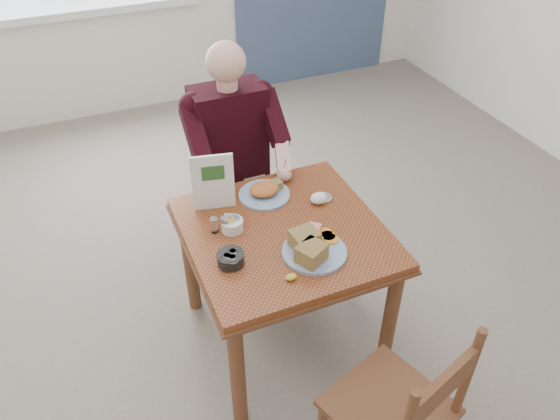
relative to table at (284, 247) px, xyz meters
name	(u,v)px	position (x,y,z in m)	size (l,w,h in m)	color
floor	(284,333)	(0.00, 0.00, -0.64)	(6.00, 6.00, 0.00)	slate
lemon_wedge	(291,277)	(-0.10, -0.31, 0.13)	(0.05, 0.04, 0.03)	gold
napkin	(319,198)	(0.24, 0.12, 0.14)	(0.09, 0.07, 0.06)	white
metal_dish	(323,198)	(0.28, 0.14, 0.12)	(0.09, 0.09, 0.01)	silver
table	(284,247)	(0.00, 0.00, 0.00)	(0.92, 0.92, 0.75)	brown
chair_far	(232,186)	(0.00, 0.80, -0.16)	(0.42, 0.42, 0.95)	brown
chair_near	(399,413)	(0.10, -0.89, -0.16)	(0.53, 0.53, 0.95)	brown
diner	(234,146)	(0.00, 0.71, 0.17)	(0.53, 0.56, 1.39)	gray
near_plate	(311,248)	(0.04, -0.20, 0.15)	(0.37, 0.37, 0.10)	white
far_plate	(265,191)	(0.02, 0.28, 0.14)	(0.29, 0.29, 0.07)	white
caddy	(232,225)	(-0.22, 0.10, 0.14)	(0.14, 0.14, 0.08)	white
shakers	(219,225)	(-0.28, 0.11, 0.15)	(0.09, 0.06, 0.08)	white
creamer	(231,258)	(-0.30, -0.12, 0.14)	(0.14, 0.14, 0.06)	white
menu	(213,182)	(-0.25, 0.29, 0.26)	(0.20, 0.06, 0.30)	white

